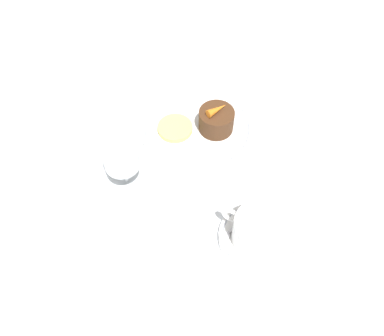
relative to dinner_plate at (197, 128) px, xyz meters
The scene contains 10 objects.
ground_plane 0.02m from the dinner_plate, 56.28° to the left, with size 3.00×3.00×0.00m, color white.
dinner_plate is the anchor object (origin of this frame).
saucer 0.26m from the dinner_plate, 143.63° to the left, with size 0.13×0.13×0.01m.
coffee_cup 0.26m from the dinner_plate, 142.77° to the left, with size 0.11×0.09×0.05m.
spoon 0.23m from the dinner_plate, 138.04° to the left, with size 0.04×0.11×0.00m.
wine_glass 0.19m from the dinner_plate, 74.26° to the left, with size 0.07×0.07×0.11m.
fork 0.17m from the dinner_plate, 15.62° to the left, with size 0.06×0.18×0.01m.
dessert_cake 0.05m from the dinner_plate, 156.80° to the right, with size 0.07×0.07×0.05m.
carrot_garnish 0.07m from the dinner_plate, 156.80° to the right, with size 0.03×0.05×0.02m.
pineapple_slice 0.05m from the dinner_plate, 43.55° to the left, with size 0.07×0.07×0.01m.
Camera 1 is at (-0.26, 0.42, 0.59)m, focal length 35.00 mm.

